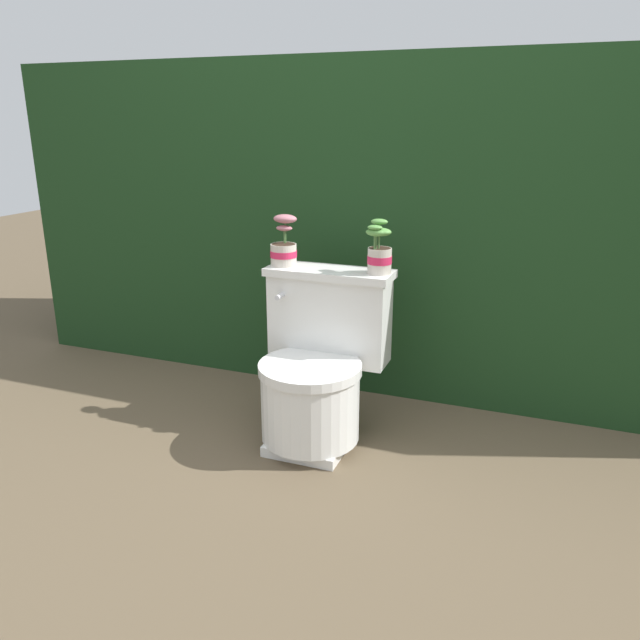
% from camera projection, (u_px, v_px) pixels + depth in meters
% --- Properties ---
extents(ground_plane, '(12.00, 12.00, 0.00)m').
position_uv_depth(ground_plane, '(316.00, 447.00, 2.44)').
color(ground_plane, brown).
extents(hedge_backdrop, '(3.58, 0.98, 1.48)m').
position_uv_depth(hedge_backdrop, '(391.00, 219.00, 3.15)').
color(hedge_backdrop, '#193819').
rests_on(hedge_backdrop, ground).
extents(toilet, '(0.50, 0.50, 0.66)m').
position_uv_depth(toilet, '(318.00, 369.00, 2.43)').
color(toilet, white).
rests_on(toilet, ground).
extents(potted_plant_left, '(0.11, 0.12, 0.20)m').
position_uv_depth(potted_plant_left, '(284.00, 248.00, 2.47)').
color(potted_plant_left, beige).
rests_on(potted_plant_left, toilet).
extents(potted_plant_midleft, '(0.10, 0.11, 0.20)m').
position_uv_depth(potted_plant_midleft, '(379.00, 252.00, 2.33)').
color(potted_plant_midleft, beige).
rests_on(potted_plant_midleft, toilet).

